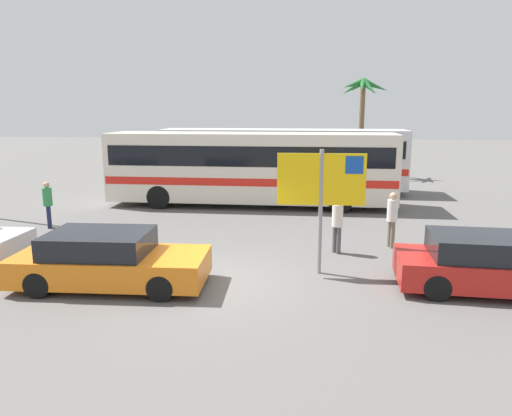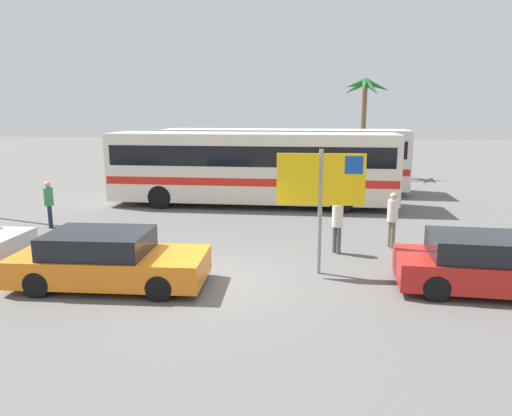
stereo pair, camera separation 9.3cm
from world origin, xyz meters
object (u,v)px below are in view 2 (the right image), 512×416
(pedestrian_near_sign, at_px, (337,221))
(pedestrian_by_bus, at_px, (49,201))
(bus_rear_coach, at_px, (284,157))
(car_orange, at_px, (108,260))
(bus_front_coach, at_px, (252,165))
(ferry_sign, at_px, (323,184))
(car_red, at_px, (485,265))
(pedestrian_crossing_lot, at_px, (393,215))

(pedestrian_near_sign, relative_size, pedestrian_by_bus, 1.00)
(pedestrian_near_sign, height_order, pedestrian_by_bus, pedestrian_by_bus)
(bus_rear_coach, relative_size, car_orange, 2.68)
(bus_front_coach, xyz_separation_m, bus_rear_coach, (1.12, 3.94, 0.00))
(pedestrian_by_bus, bearing_deg, bus_rear_coach, -155.46)
(ferry_sign, relative_size, car_orange, 0.70)
(bus_front_coach, distance_m, car_red, 11.66)
(bus_rear_coach, height_order, ferry_sign, ferry_sign)
(bus_rear_coach, bearing_deg, car_orange, -103.08)
(bus_front_coach, bearing_deg, bus_rear_coach, 74.14)
(car_orange, relative_size, pedestrian_crossing_lot, 2.69)
(bus_front_coach, relative_size, car_orange, 2.68)
(ferry_sign, bearing_deg, bus_front_coach, 106.42)
(bus_rear_coach, xyz_separation_m, car_orange, (-3.28, -14.13, -1.15))
(car_orange, height_order, car_red, same)
(bus_front_coach, relative_size, pedestrian_crossing_lot, 7.21)
(bus_front_coach, relative_size, pedestrian_near_sign, 7.39)
(bus_rear_coach, bearing_deg, ferry_sign, -81.98)
(ferry_sign, height_order, pedestrian_crossing_lot, ferry_sign)
(bus_front_coach, xyz_separation_m, car_red, (6.67, -9.49, -1.15))
(pedestrian_crossing_lot, bearing_deg, car_orange, -170.43)
(car_red, distance_m, pedestrian_crossing_lot, 3.81)
(car_red, xyz_separation_m, pedestrian_near_sign, (-3.27, 2.64, 0.35))
(bus_front_coach, height_order, bus_rear_coach, same)
(car_orange, relative_size, pedestrian_near_sign, 2.76)
(car_orange, xyz_separation_m, pedestrian_crossing_lot, (7.24, 4.13, 0.37))
(car_red, bearing_deg, bus_rear_coach, 115.50)
(ferry_sign, height_order, car_red, ferry_sign)
(ferry_sign, relative_size, pedestrian_near_sign, 1.92)
(bus_rear_coach, xyz_separation_m, pedestrian_near_sign, (2.27, -10.79, -0.80))
(car_orange, height_order, pedestrian_crossing_lot, pedestrian_crossing_lot)
(car_red, bearing_deg, ferry_sign, 171.14)
(bus_front_coach, distance_m, car_orange, 10.47)
(bus_front_coach, relative_size, bus_rear_coach, 1.00)
(ferry_sign, relative_size, car_red, 0.76)
(ferry_sign, height_order, car_orange, ferry_sign)
(bus_rear_coach, height_order, pedestrian_crossing_lot, bus_rear_coach)
(bus_front_coach, height_order, pedestrian_by_bus, bus_front_coach)
(pedestrian_near_sign, xyz_separation_m, pedestrian_crossing_lot, (1.69, 0.80, 0.03))
(car_orange, bearing_deg, pedestrian_by_bus, 128.07)
(car_orange, xyz_separation_m, pedestrian_near_sign, (5.56, 3.33, 0.34))
(bus_front_coach, distance_m, pedestrian_crossing_lot, 7.94)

